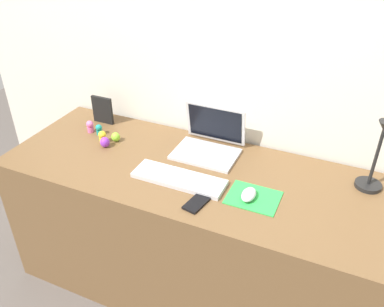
# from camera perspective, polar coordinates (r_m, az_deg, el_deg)

# --- Properties ---
(ground_plane) EXTENTS (6.00, 6.00, 0.00)m
(ground_plane) POSITION_cam_1_polar(r_m,az_deg,el_deg) (2.31, -0.10, -17.62)
(ground_plane) COLOR #59514C
(back_wall) EXTENTS (2.95, 0.05, 1.63)m
(back_wall) POSITION_cam_1_polar(r_m,az_deg,el_deg) (2.07, 4.10, 4.62)
(back_wall) COLOR silver
(back_wall) RESTS_ON ground_plane
(desk) EXTENTS (1.75, 0.66, 0.74)m
(desk) POSITION_cam_1_polar(r_m,az_deg,el_deg) (2.05, -0.11, -10.93)
(desk) COLOR brown
(desk) RESTS_ON ground_plane
(laptop) EXTENTS (0.30, 0.25, 0.21)m
(laptop) POSITION_cam_1_polar(r_m,az_deg,el_deg) (1.93, 2.55, 1.89)
(laptop) COLOR silver
(laptop) RESTS_ON desk
(keyboard) EXTENTS (0.41, 0.13, 0.02)m
(keyboard) POSITION_cam_1_polar(r_m,az_deg,el_deg) (1.74, -1.87, -3.59)
(keyboard) COLOR silver
(keyboard) RESTS_ON desk
(mousepad) EXTENTS (0.21, 0.17, 0.00)m
(mousepad) POSITION_cam_1_polar(r_m,az_deg,el_deg) (1.67, 8.70, -6.19)
(mousepad) COLOR green
(mousepad) RESTS_ON desk
(mouse) EXTENTS (0.06, 0.10, 0.03)m
(mouse) POSITION_cam_1_polar(r_m,az_deg,el_deg) (1.65, 8.05, -5.79)
(mouse) COLOR silver
(mouse) RESTS_ON mousepad
(cell_phone) EXTENTS (0.09, 0.14, 0.01)m
(cell_phone) POSITION_cam_1_polar(r_m,az_deg,el_deg) (1.62, 0.75, -6.95)
(cell_phone) COLOR black
(cell_phone) RESTS_ON desk
(desk_lamp) EXTENTS (0.11, 0.15, 0.34)m
(desk_lamp) POSITION_cam_1_polar(r_m,az_deg,el_deg) (1.76, 24.73, -0.54)
(desk_lamp) COLOR black
(desk_lamp) RESTS_ON desk
(picture_frame) EXTENTS (0.12, 0.02, 0.15)m
(picture_frame) POSITION_cam_1_polar(r_m,az_deg,el_deg) (2.22, -12.59, 6.05)
(picture_frame) COLOR black
(picture_frame) RESTS_ON desk
(toy_figurine_pink) EXTENTS (0.04, 0.04, 0.06)m
(toy_figurine_pink) POSITION_cam_1_polar(r_m,az_deg,el_deg) (2.16, -14.27, 3.78)
(toy_figurine_pink) COLOR pink
(toy_figurine_pink) RESTS_ON desk
(toy_figurine_teal) EXTENTS (0.03, 0.03, 0.06)m
(toy_figurine_teal) POSITION_cam_1_polar(r_m,az_deg,el_deg) (2.13, -13.06, 3.37)
(toy_figurine_teal) COLOR teal
(toy_figurine_teal) RESTS_ON desk
(toy_figurine_purple) EXTENTS (0.05, 0.05, 0.05)m
(toy_figurine_purple) POSITION_cam_1_polar(r_m,az_deg,el_deg) (2.02, -12.27, 1.58)
(toy_figurine_purple) COLOR purple
(toy_figurine_purple) RESTS_ON desk
(toy_figurine_lime) EXTENTS (0.04, 0.04, 0.05)m
(toy_figurine_lime) POSITION_cam_1_polar(r_m,az_deg,el_deg) (2.05, -10.79, 2.31)
(toy_figurine_lime) COLOR #8CDB33
(toy_figurine_lime) RESTS_ON desk
(toy_figurine_yellow) EXTENTS (0.04, 0.04, 0.06)m
(toy_figurine_yellow) POSITION_cam_1_polar(r_m,az_deg,el_deg) (2.05, -12.60, 2.37)
(toy_figurine_yellow) COLOR yellow
(toy_figurine_yellow) RESTS_ON desk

